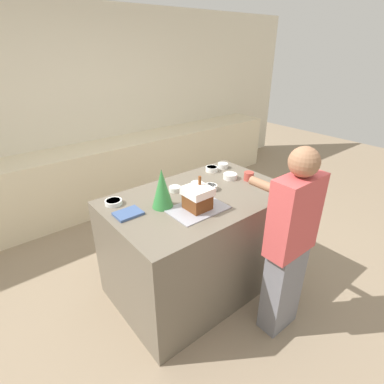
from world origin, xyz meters
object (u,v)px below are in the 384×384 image
(candy_bowl_center_rear, at_px, (175,189))
(candy_bowl_far_right, at_px, (212,169))
(baking_tray, at_px, (197,209))
(mug, at_px, (249,176))
(gingerbread_house, at_px, (197,197))
(candy_bowl_beside_tree, at_px, (230,176))
(candy_bowl_near_tray_right, at_px, (211,187))
(candy_bowl_behind_tray, at_px, (197,184))
(decorative_tree, at_px, (162,188))
(candy_bowl_far_left, at_px, (223,165))
(candy_bowl_front_corner, at_px, (114,202))
(cookbook, at_px, (128,214))
(person, at_px, (289,245))

(candy_bowl_center_rear, distance_m, candy_bowl_far_right, 0.58)
(baking_tray, xyz_separation_m, mug, (0.74, 0.12, 0.04))
(gingerbread_house, xyz_separation_m, candy_bowl_center_rear, (0.05, 0.37, -0.08))
(candy_bowl_beside_tree, bearing_deg, candy_bowl_near_tray_right, -168.50)
(candy_bowl_behind_tray, xyz_separation_m, candy_bowl_far_right, (0.34, 0.18, 0.01))
(decorative_tree, height_order, candy_bowl_far_left, decorative_tree)
(candy_bowl_behind_tray, height_order, mug, mug)
(candy_bowl_front_corner, distance_m, mug, 1.26)
(candy_bowl_near_tray_right, distance_m, candy_bowl_far_right, 0.44)
(candy_bowl_front_corner, relative_size, candy_bowl_far_right, 1.09)
(candy_bowl_near_tray_right, height_order, cookbook, candy_bowl_near_tray_right)
(candy_bowl_near_tray_right, height_order, mug, mug)
(baking_tray, height_order, gingerbread_house, gingerbread_house)
(candy_bowl_near_tray_right, bearing_deg, baking_tray, -148.30)
(baking_tray, xyz_separation_m, candy_bowl_front_corner, (-0.47, 0.49, 0.02))
(candy_bowl_front_corner, height_order, candy_bowl_near_tray_right, candy_bowl_near_tray_right)
(decorative_tree, bearing_deg, candy_bowl_behind_tray, 15.56)
(baking_tray, distance_m, candy_bowl_near_tray_right, 0.37)
(candy_bowl_far_left, height_order, candy_bowl_beside_tree, candy_bowl_beside_tree)
(gingerbread_house, relative_size, candy_bowl_center_rear, 2.39)
(candy_bowl_center_rear, distance_m, candy_bowl_front_corner, 0.54)
(candy_bowl_front_corner, height_order, candy_bowl_beside_tree, candy_bowl_beside_tree)
(candy_bowl_center_rear, distance_m, candy_bowl_far_left, 0.72)
(gingerbread_house, xyz_separation_m, candy_bowl_beside_tree, (0.62, 0.26, -0.07))
(candy_bowl_front_corner, xyz_separation_m, candy_bowl_behind_tray, (0.74, -0.15, -0.00))
(candy_bowl_center_rear, relative_size, candy_bowl_behind_tray, 0.97)
(candy_bowl_center_rear, height_order, candy_bowl_near_tray_right, candy_bowl_near_tray_right)
(gingerbread_house, height_order, mug, gingerbread_house)
(candy_bowl_center_rear, relative_size, candy_bowl_far_right, 0.82)
(mug, bearing_deg, person, -116.98)
(candy_bowl_center_rear, relative_size, person, 0.07)
(candy_bowl_far_left, relative_size, candy_bowl_near_tray_right, 0.89)
(baking_tray, distance_m, decorative_tree, 0.32)
(decorative_tree, xyz_separation_m, cookbook, (-0.27, 0.06, -0.15))
(candy_bowl_far_left, bearing_deg, baking_tray, -146.83)
(cookbook, bearing_deg, candy_bowl_near_tray_right, -5.23)
(decorative_tree, xyz_separation_m, person, (0.55, -0.81, -0.32))
(gingerbread_house, distance_m, candy_bowl_far_left, 0.92)
(candy_bowl_front_corner, distance_m, candy_bowl_far_right, 1.09)
(baking_tray, bearing_deg, candy_bowl_center_rear, 81.65)
(cookbook, xyz_separation_m, person, (0.82, -0.87, -0.17))
(decorative_tree, bearing_deg, candy_bowl_far_left, 17.31)
(candy_bowl_far_left, bearing_deg, candy_bowl_near_tray_right, -145.84)
(candy_bowl_far_right, bearing_deg, candy_bowl_near_tray_right, -134.02)
(candy_bowl_behind_tray, xyz_separation_m, candy_bowl_beside_tree, (0.35, -0.07, 0.01))
(gingerbread_house, bearing_deg, candy_bowl_beside_tree, 22.37)
(baking_tray, bearing_deg, decorative_tree, 132.26)
(candy_bowl_front_corner, distance_m, candy_bowl_near_tray_right, 0.84)
(candy_bowl_beside_tree, bearing_deg, candy_bowl_far_left, 59.76)
(candy_bowl_near_tray_right, xyz_separation_m, candy_bowl_far_right, (0.30, 0.31, 0.00))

